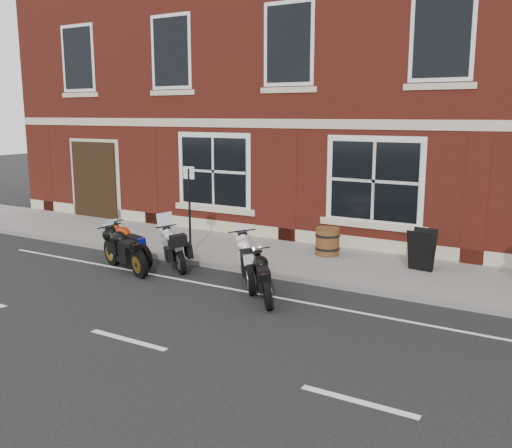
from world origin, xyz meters
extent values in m
plane|color=black|center=(0.00, 0.00, 0.00)|extent=(80.00, 80.00, 0.00)
cube|color=slate|center=(0.00, 3.00, 0.06)|extent=(30.00, 3.00, 0.12)
cube|color=slate|center=(0.00, 1.42, 0.06)|extent=(30.00, 0.16, 0.12)
cube|color=maroon|center=(0.00, 10.50, 6.00)|extent=(24.00, 12.00, 12.00)
cylinder|color=black|center=(-2.72, 1.41, 0.29)|extent=(0.53, 0.45, 0.58)
cylinder|color=black|center=(-1.68, 0.59, 0.29)|extent=(0.53, 0.45, 0.58)
cube|color=black|center=(-2.24, 1.03, 0.60)|extent=(0.71, 0.62, 0.20)
ellipsoid|color=#A7A7AC|center=(-2.34, 1.11, 0.71)|extent=(0.60, 0.57, 0.29)
cube|color=black|center=(-1.95, 0.80, 0.67)|extent=(0.54, 0.50, 0.09)
cube|color=silver|center=(-2.70, 1.40, 1.05)|extent=(0.27, 0.32, 0.41)
cylinder|color=black|center=(-4.05, 0.89, 0.31)|extent=(0.63, 0.31, 0.62)
cylinder|color=black|center=(-2.72, 0.47, 0.31)|extent=(0.63, 0.31, 0.62)
cube|color=black|center=(-3.43, 0.69, 0.64)|extent=(0.81, 0.45, 0.21)
ellipsoid|color=#A92707|center=(-3.57, 0.74, 0.75)|extent=(0.62, 0.49, 0.31)
cube|color=black|center=(-3.06, 0.58, 0.72)|extent=(0.58, 0.40, 0.10)
cylinder|color=black|center=(-3.66, 0.38, 0.32)|extent=(0.64, 0.35, 0.64)
cylinder|color=black|center=(-2.31, -0.13, 0.32)|extent=(0.64, 0.35, 0.64)
cube|color=black|center=(-3.03, 0.14, 0.66)|extent=(0.83, 0.51, 0.22)
ellipsoid|color=black|center=(-3.17, 0.20, 0.78)|extent=(0.65, 0.53, 0.32)
cube|color=black|center=(-2.66, 0.00, 0.74)|extent=(0.61, 0.44, 0.10)
cylinder|color=black|center=(-0.38, 1.33, 0.34)|extent=(0.51, 0.62, 0.67)
cylinder|color=black|center=(0.52, 0.10, 0.34)|extent=(0.51, 0.62, 0.67)
cube|color=black|center=(0.04, 0.76, 0.69)|extent=(0.70, 0.82, 0.23)
ellipsoid|color=silver|center=(-0.05, 0.88, 0.82)|extent=(0.65, 0.70, 0.34)
cube|color=black|center=(0.29, 0.42, 0.78)|extent=(0.56, 0.63, 0.10)
cylinder|color=black|center=(0.48, 0.53, 0.29)|extent=(0.44, 0.53, 0.58)
cylinder|color=black|center=(1.27, -0.52, 0.29)|extent=(0.44, 0.53, 0.58)
cube|color=black|center=(0.85, 0.04, 0.59)|extent=(0.60, 0.71, 0.20)
ellipsoid|color=black|center=(0.77, 0.15, 0.70)|extent=(0.56, 0.60, 0.29)
cube|color=black|center=(1.06, -0.25, 0.67)|extent=(0.48, 0.54, 0.09)
cylinder|color=#442C12|center=(0.67, 3.55, 0.47)|extent=(0.60, 0.60, 0.71)
cylinder|color=black|center=(0.67, 3.55, 0.30)|extent=(0.63, 0.63, 0.05)
cylinder|color=black|center=(0.67, 3.55, 0.64)|extent=(0.63, 0.63, 0.05)
cylinder|color=black|center=(-2.45, 1.92, 1.21)|extent=(0.06, 0.06, 2.19)
cube|color=silver|center=(-2.45, 1.92, 2.21)|extent=(0.32, 0.04, 0.32)
camera|label=1|loc=(6.34, -9.52, 3.66)|focal=40.00mm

